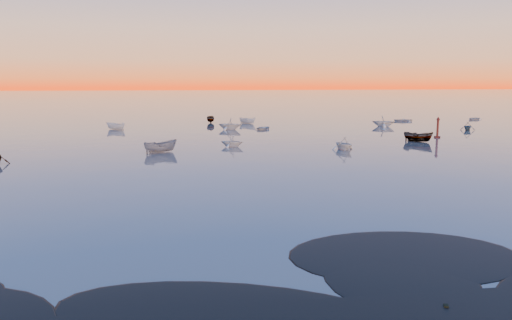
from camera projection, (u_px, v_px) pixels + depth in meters
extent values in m
plane|color=#635A53|center=(212.00, 116.00, 121.17)|extent=(600.00, 600.00, 0.00)
imported|color=slate|center=(161.00, 152.00, 61.59)|extent=(3.26, 4.65, 1.48)
imported|color=silver|center=(343.00, 150.00, 63.94)|extent=(3.94, 2.65, 1.27)
cylinder|color=#49150F|center=(437.00, 137.00, 77.24)|extent=(0.95, 0.95, 0.32)
cylinder|color=#49150F|center=(438.00, 129.00, 77.03)|extent=(0.34, 0.34, 2.74)
cone|color=#49150F|center=(438.00, 118.00, 76.77)|extent=(0.63, 0.63, 0.53)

